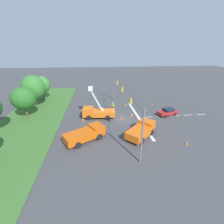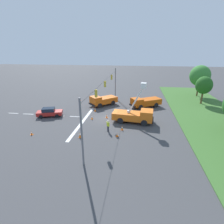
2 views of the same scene
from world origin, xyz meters
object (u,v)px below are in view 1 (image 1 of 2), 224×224
(traffic_cone_lane_edge_b, at_px, (132,115))
(traffic_cone_far_right, at_px, (139,123))
(traffic_cone_foreground_right, at_px, (106,107))
(traffic_cone_near_bucket, at_px, (152,103))
(traffic_cone_foreground_left, at_px, (121,117))
(sedan_red, at_px, (168,112))
(traffic_cone_mid_right, at_px, (105,110))
(tree_east, at_px, (23,99))
(road_worker, at_px, (113,106))
(utility_truck_support_near, at_px, (86,134))
(traffic_cone_mid_left, at_px, (83,119))
(traffic_cone_lane_edge_a, at_px, (187,143))
(tree_far_east, at_px, (33,88))
(traffic_cone_far_left, at_px, (125,104))
(utility_truck_support_far, at_px, (142,130))
(tree_east_end, at_px, (42,85))
(utility_truck_bucket_lift, at_px, (97,112))

(traffic_cone_lane_edge_b, xyz_separation_m, traffic_cone_far_right, (-3.99, -0.42, 0.02))
(traffic_cone_foreground_right, xyz_separation_m, traffic_cone_near_bucket, (1.24, -11.88, -0.01))
(traffic_cone_foreground_left, bearing_deg, sedan_red, -85.86)
(traffic_cone_foreground_right, bearing_deg, traffic_cone_mid_right, 166.77)
(tree_east, xyz_separation_m, road_worker, (2.17, -18.13, -3.08))
(utility_truck_support_near, height_order, traffic_cone_mid_left, utility_truck_support_near)
(sedan_red, distance_m, traffic_cone_lane_edge_b, 7.78)
(utility_truck_support_near, bearing_deg, traffic_cone_mid_right, -17.93)
(traffic_cone_mid_right, bearing_deg, traffic_cone_far_right, -141.76)
(traffic_cone_mid_left, height_order, traffic_cone_lane_edge_b, traffic_cone_mid_left)
(road_worker, bearing_deg, traffic_cone_lane_edge_a, -148.83)
(tree_east, xyz_separation_m, tree_far_east, (6.85, 0.46, 0.56))
(traffic_cone_lane_edge_a, bearing_deg, traffic_cone_far_left, 17.99)
(utility_truck_support_far, xyz_separation_m, sedan_red, (7.66, -8.12, -0.34))
(traffic_cone_lane_edge_b, bearing_deg, traffic_cone_mid_left, 95.90)
(traffic_cone_lane_edge_a, bearing_deg, utility_truck_support_near, 78.90)
(traffic_cone_mid_right, relative_size, traffic_cone_far_left, 0.91)
(traffic_cone_foreground_left, relative_size, traffic_cone_far_right, 0.88)
(utility_truck_support_near, height_order, road_worker, utility_truck_support_near)
(tree_east_end, xyz_separation_m, traffic_cone_far_left, (-8.07, -21.95, -3.68))
(tree_east_end, relative_size, traffic_cone_far_right, 8.58)
(traffic_cone_lane_edge_a, bearing_deg, tree_far_east, 54.48)
(traffic_cone_foreground_right, bearing_deg, traffic_cone_lane_edge_b, -138.29)
(tree_far_east, bearing_deg, traffic_cone_foreground_right, -100.98)
(utility_truck_support_near, bearing_deg, sedan_red, -65.34)
(traffic_cone_foreground_left, distance_m, traffic_cone_lane_edge_b, 2.57)
(tree_far_east, relative_size, traffic_cone_lane_edge_a, 12.34)
(traffic_cone_near_bucket, bearing_deg, traffic_cone_foreground_right, 95.95)
(traffic_cone_mid_right, bearing_deg, traffic_cone_lane_edge_b, -122.48)
(tree_east_end, distance_m, traffic_cone_mid_left, 20.10)
(sedan_red, bearing_deg, tree_far_east, 73.02)
(sedan_red, xyz_separation_m, traffic_cone_far_right, (-3.78, 7.34, -0.42))
(utility_truck_support_near, xyz_separation_m, traffic_cone_far_right, (4.00, -9.60, -0.74))
(tree_east_end, relative_size, utility_truck_bucket_lift, 0.95)
(traffic_cone_mid_right, xyz_separation_m, traffic_cone_far_right, (-7.47, -5.89, 0.01))
(tree_east, bearing_deg, utility_truck_support_far, -115.02)
(utility_truck_support_near, distance_m, traffic_cone_far_right, 10.43)
(traffic_cone_foreground_right, relative_size, traffic_cone_near_bucket, 1.03)
(road_worker, height_order, traffic_cone_lane_edge_b, road_worker)
(tree_east, distance_m, traffic_cone_mid_left, 12.52)
(traffic_cone_far_right, bearing_deg, tree_east, 74.66)
(tree_east, bearing_deg, traffic_cone_far_left, -78.01)
(traffic_cone_foreground_right, xyz_separation_m, traffic_cone_far_left, (1.05, -4.94, 0.11))
(traffic_cone_lane_edge_a, relative_size, traffic_cone_far_left, 0.77)
(road_worker, distance_m, traffic_cone_near_bucket, 10.75)
(utility_truck_support_near, relative_size, traffic_cone_mid_left, 8.64)
(traffic_cone_mid_right, xyz_separation_m, traffic_cone_lane_edge_b, (-3.48, -5.47, -0.01))
(road_worker, bearing_deg, traffic_cone_near_bucket, -76.00)
(road_worker, bearing_deg, traffic_cone_mid_left, 128.72)
(traffic_cone_lane_edge_a, distance_m, traffic_cone_lane_edge_b, 12.28)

